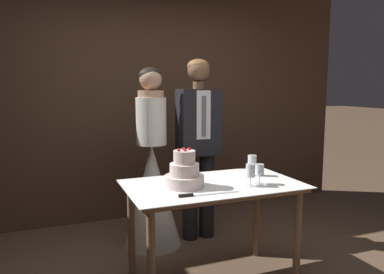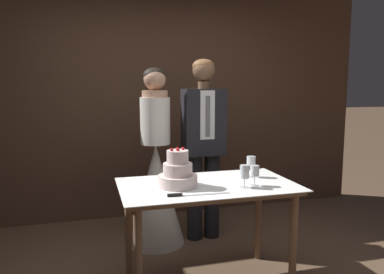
{
  "view_description": "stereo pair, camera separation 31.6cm",
  "coord_description": "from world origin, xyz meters",
  "px_view_note": "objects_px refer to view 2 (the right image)",
  "views": [
    {
      "loc": [
        -1.02,
        -2.23,
        1.52
      ],
      "look_at": [
        0.13,
        0.68,
        1.09
      ],
      "focal_mm": 35.0,
      "sensor_mm": 36.0,
      "label": 1
    },
    {
      "loc": [
        -0.72,
        -2.33,
        1.52
      ],
      "look_at": [
        0.13,
        0.68,
        1.09
      ],
      "focal_mm": 35.0,
      "sensor_mm": 36.0,
      "label": 2
    }
  ],
  "objects_px": {
    "wine_glass_far": "(251,162)",
    "groom": "(203,139)",
    "tiered_cake": "(178,173)",
    "cake_table": "(207,197)",
    "bride": "(156,181)",
    "wine_glass_middle": "(255,172)",
    "cake_knife": "(187,195)",
    "wine_glass_near": "(245,173)"
  },
  "relations": [
    {
      "from": "wine_glass_far",
      "to": "groom",
      "type": "distance_m",
      "value": 0.76
    },
    {
      "from": "tiered_cake",
      "to": "wine_glass_far",
      "type": "height_order",
      "value": "tiered_cake"
    },
    {
      "from": "cake_table",
      "to": "bride",
      "type": "height_order",
      "value": "bride"
    },
    {
      "from": "bride",
      "to": "groom",
      "type": "height_order",
      "value": "groom"
    },
    {
      "from": "cake_table",
      "to": "tiered_cake",
      "type": "height_order",
      "value": "tiered_cake"
    },
    {
      "from": "wine_glass_middle",
      "to": "wine_glass_far",
      "type": "xyz_separation_m",
      "value": [
        0.09,
        0.26,
        0.02
      ]
    },
    {
      "from": "cake_table",
      "to": "bride",
      "type": "relative_size",
      "value": 0.78
    },
    {
      "from": "wine_glass_middle",
      "to": "wine_glass_far",
      "type": "distance_m",
      "value": 0.27
    },
    {
      "from": "wine_glass_middle",
      "to": "groom",
      "type": "distance_m",
      "value": 1.0
    },
    {
      "from": "wine_glass_far",
      "to": "groom",
      "type": "height_order",
      "value": "groom"
    },
    {
      "from": "wine_glass_far",
      "to": "groom",
      "type": "bearing_deg",
      "value": 102.9
    },
    {
      "from": "cake_knife",
      "to": "wine_glass_near",
      "type": "relative_size",
      "value": 2.64
    },
    {
      "from": "tiered_cake",
      "to": "cake_knife",
      "type": "relative_size",
      "value": 0.67
    },
    {
      "from": "cake_table",
      "to": "wine_glass_far",
      "type": "relative_size",
      "value": 7.76
    },
    {
      "from": "bride",
      "to": "groom",
      "type": "distance_m",
      "value": 0.61
    },
    {
      "from": "wine_glass_middle",
      "to": "groom",
      "type": "xyz_separation_m",
      "value": [
        -0.08,
        0.99,
        0.1
      ]
    },
    {
      "from": "groom",
      "to": "tiered_cake",
      "type": "bearing_deg",
      "value": -118.51
    },
    {
      "from": "wine_glass_near",
      "to": "bride",
      "type": "bearing_deg",
      "value": 114.53
    },
    {
      "from": "wine_glass_far",
      "to": "bride",
      "type": "xyz_separation_m",
      "value": [
        -0.64,
        0.74,
        -0.29
      ]
    },
    {
      "from": "tiered_cake",
      "to": "wine_glass_near",
      "type": "height_order",
      "value": "tiered_cake"
    },
    {
      "from": "groom",
      "to": "bride",
      "type": "bearing_deg",
      "value": 179.95
    },
    {
      "from": "cake_table",
      "to": "cake_knife",
      "type": "xyz_separation_m",
      "value": [
        -0.23,
        -0.24,
        0.11
      ]
    },
    {
      "from": "cake_table",
      "to": "bride",
      "type": "bearing_deg",
      "value": 105.47
    },
    {
      "from": "wine_glass_middle",
      "to": "bride",
      "type": "distance_m",
      "value": 1.17
    },
    {
      "from": "wine_glass_near",
      "to": "wine_glass_middle",
      "type": "distance_m",
      "value": 0.09
    },
    {
      "from": "tiered_cake",
      "to": "bride",
      "type": "bearing_deg",
      "value": 90.47
    },
    {
      "from": "cake_table",
      "to": "cake_knife",
      "type": "distance_m",
      "value": 0.35
    },
    {
      "from": "wine_glass_near",
      "to": "wine_glass_middle",
      "type": "bearing_deg",
      "value": 14.22
    },
    {
      "from": "wine_glass_far",
      "to": "cake_knife",
      "type": "bearing_deg",
      "value": -150.14
    },
    {
      "from": "cake_knife",
      "to": "groom",
      "type": "xyz_separation_m",
      "value": [
        0.46,
        1.1,
        0.2
      ]
    },
    {
      "from": "wine_glass_near",
      "to": "groom",
      "type": "xyz_separation_m",
      "value": [
        0.01,
        1.02,
        0.1
      ]
    },
    {
      "from": "cake_table",
      "to": "wine_glass_near",
      "type": "xyz_separation_m",
      "value": [
        0.23,
        -0.16,
        0.21
      ]
    },
    {
      "from": "wine_glass_near",
      "to": "groom",
      "type": "height_order",
      "value": "groom"
    },
    {
      "from": "cake_knife",
      "to": "wine_glass_far",
      "type": "xyz_separation_m",
      "value": [
        0.63,
        0.36,
        0.11
      ]
    },
    {
      "from": "wine_glass_far",
      "to": "cake_table",
      "type": "bearing_deg",
      "value": -163.79
    },
    {
      "from": "cake_knife",
      "to": "wine_glass_far",
      "type": "height_order",
      "value": "wine_glass_far"
    },
    {
      "from": "cake_knife",
      "to": "bride",
      "type": "relative_size",
      "value": 0.26
    },
    {
      "from": "wine_glass_near",
      "to": "wine_glass_far",
      "type": "distance_m",
      "value": 0.33
    },
    {
      "from": "cake_table",
      "to": "wine_glass_far",
      "type": "height_order",
      "value": "wine_glass_far"
    },
    {
      "from": "cake_knife",
      "to": "wine_glass_middle",
      "type": "relative_size",
      "value": 2.85
    },
    {
      "from": "cake_table",
      "to": "cake_knife",
      "type": "height_order",
      "value": "cake_knife"
    },
    {
      "from": "bride",
      "to": "wine_glass_middle",
      "type": "bearing_deg",
      "value": -60.82
    }
  ]
}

